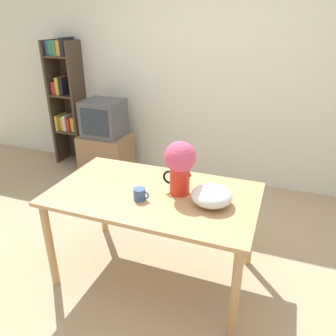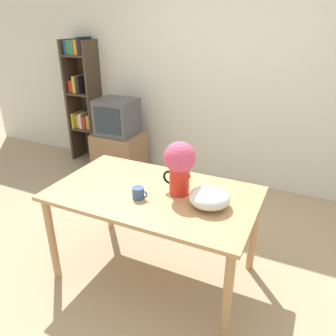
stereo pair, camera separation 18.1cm
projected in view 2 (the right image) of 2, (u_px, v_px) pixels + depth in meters
The scene contains 9 objects.
ground_plane at pixel (159, 264), 2.83m from camera, with size 12.00×12.00×0.00m, color tan.
wall_back at pixel (229, 78), 3.82m from camera, with size 8.00×0.05×2.60m.
table at pixel (154, 203), 2.47m from camera, with size 1.52×0.89×0.76m.
flower_vase at pixel (180, 164), 2.31m from camera, with size 0.24×0.23×0.40m.
coffee_mug at pixel (139, 193), 2.32m from camera, with size 0.12×0.09×0.09m.
white_bowl at pixel (210, 198), 2.22m from camera, with size 0.28×0.28×0.13m.
tv_stand at pixel (119, 154), 4.39m from camera, with size 0.61×0.49×0.56m.
tv_set at pixel (117, 117), 4.18m from camera, with size 0.48×0.43×0.46m.
bookshelf at pixel (84, 95), 4.62m from camera, with size 0.42×0.32×1.72m.
Camera 2 is at (1.03, -1.98, 1.93)m, focal length 35.00 mm.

